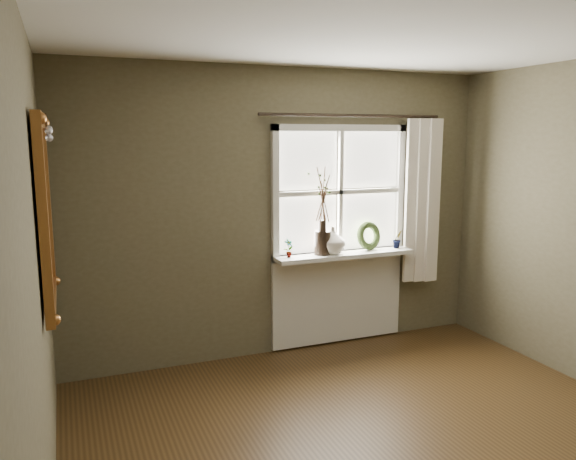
% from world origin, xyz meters
% --- Properties ---
extents(ceiling, '(4.50, 4.50, 0.00)m').
position_xyz_m(ceiling, '(0.00, 0.00, 2.60)').
color(ceiling, silver).
rests_on(ceiling, ground).
extents(wall_back, '(4.00, 0.10, 2.60)m').
position_xyz_m(wall_back, '(0.00, 2.30, 1.30)').
color(wall_back, brown).
rests_on(wall_back, ground).
extents(wall_left, '(0.10, 4.50, 2.60)m').
position_xyz_m(wall_left, '(-2.05, 0.00, 1.30)').
color(wall_left, brown).
rests_on(wall_left, ground).
extents(window_frame, '(1.36, 0.06, 1.24)m').
position_xyz_m(window_frame, '(0.55, 2.23, 1.48)').
color(window_frame, silver).
rests_on(window_frame, wall_back).
extents(window_sill, '(1.36, 0.26, 0.04)m').
position_xyz_m(window_sill, '(0.55, 2.12, 0.90)').
color(window_sill, silver).
rests_on(window_sill, wall_back).
extents(window_apron, '(1.36, 0.04, 0.88)m').
position_xyz_m(window_apron, '(0.55, 2.23, 0.46)').
color(window_apron, silver).
rests_on(window_apron, ground).
extents(dark_jug, '(0.17, 0.17, 0.22)m').
position_xyz_m(dark_jug, '(0.32, 2.12, 1.03)').
color(dark_jug, black).
rests_on(dark_jug, window_sill).
extents(cream_vase, '(0.31, 0.31, 0.25)m').
position_xyz_m(cream_vase, '(0.43, 2.12, 1.05)').
color(cream_vase, silver).
rests_on(cream_vase, window_sill).
extents(wreath, '(0.30, 0.18, 0.29)m').
position_xyz_m(wreath, '(0.83, 2.16, 1.03)').
color(wreath, '#2F411D').
rests_on(wreath, window_sill).
extents(potted_plant_left, '(0.10, 0.08, 0.17)m').
position_xyz_m(potted_plant_left, '(-0.01, 2.12, 1.00)').
color(potted_plant_left, '#2F411D').
rests_on(potted_plant_left, window_sill).
extents(potted_plant_right, '(0.11, 0.10, 0.18)m').
position_xyz_m(potted_plant_right, '(1.13, 2.12, 1.01)').
color(potted_plant_right, '#2F411D').
rests_on(potted_plant_right, window_sill).
extents(curtain, '(0.36, 0.12, 1.59)m').
position_xyz_m(curtain, '(1.39, 2.13, 1.37)').
color(curtain, beige).
rests_on(curtain, wall_back).
extents(curtain_rod, '(1.84, 0.03, 0.03)m').
position_xyz_m(curtain_rod, '(0.65, 2.17, 2.18)').
color(curtain_rod, black).
rests_on(curtain_rod, wall_back).
extents(gilt_mirror, '(0.10, 0.95, 1.14)m').
position_xyz_m(gilt_mirror, '(-1.96, 1.12, 1.56)').
color(gilt_mirror, white).
rests_on(gilt_mirror, wall_left).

